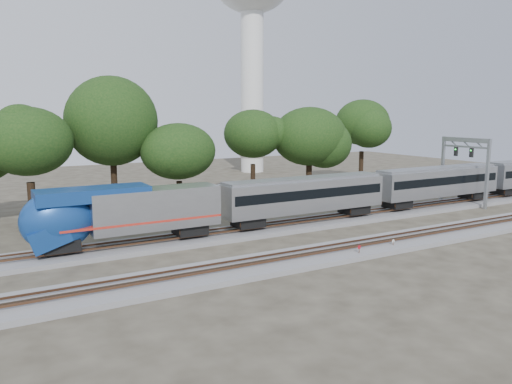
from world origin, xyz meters
The scene contains 14 objects.
ground centered at (0.00, 0.00, 0.00)m, with size 160.00×160.00×0.00m, color #383328.
track_far centered at (0.00, 6.00, 0.21)m, with size 160.00×5.00×0.73m.
track_near centered at (0.00, -4.00, 0.21)m, with size 160.00×5.00×0.73m.
switch_stand_red centered at (1.91, -5.66, 0.68)m, with size 0.34×0.08×1.06m.
switch_stand_white centered at (6.09, -5.25, 0.58)m, with size 0.29×0.05×0.91m.
switch_lever centered at (6.55, -5.31, 0.15)m, with size 0.50×0.30×0.30m, color #512D19.
water_tower centered at (23.62, 50.93, 32.24)m, with size 15.72×15.72×43.51m.
signal_gantry centered at (29.27, 6.00, 6.24)m, with size 0.59×7.04×8.56m.
tree_2 centered at (-19.93, 18.60, 8.84)m, with size 9.00×9.00×12.69m.
tree_3 centered at (-10.98, 21.32, 10.71)m, with size 10.90×10.90×15.37m.
tree_4 centered at (-4.55, 17.62, 7.32)m, with size 7.47×7.47×10.53m.
tree_5 centered at (8.21, 23.19, 8.83)m, with size 8.99×8.99×12.67m.
tree_6 centered at (15.74, 20.67, 8.42)m, with size 8.57×8.57×12.09m.
tree_7 centered at (30.34, 26.45, 10.08)m, with size 10.26×10.26×14.46m.
Camera 1 is at (-24.75, -35.57, 11.68)m, focal length 35.00 mm.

